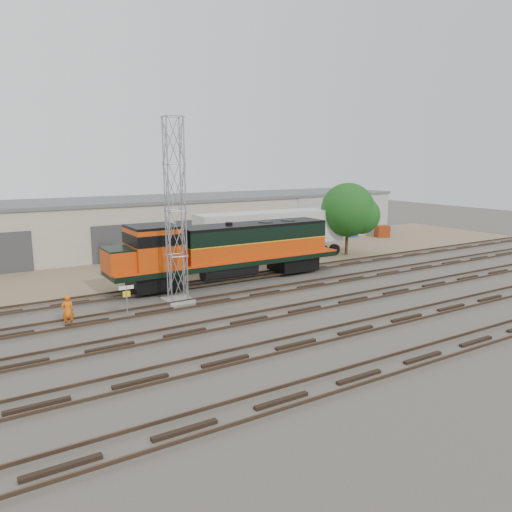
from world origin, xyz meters
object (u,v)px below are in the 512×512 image
worker (68,311)px  locomotive (225,249)px  semi_trailer (275,229)px  signal_tower (175,214)px

worker → locomotive: bearing=-152.6°
worker → semi_trailer: semi_trailer is taller
locomotive → semi_trailer: 9.94m
locomotive → signal_tower: 6.82m
worker → semi_trailer: size_ratio=0.12×
signal_tower → semi_trailer: bearing=32.7°
worker → semi_trailer: (20.58, 10.00, 1.91)m
signal_tower → worker: (-7.14, -1.39, -4.82)m
signal_tower → semi_trailer: size_ratio=0.80×
locomotive → semi_trailer: locomotive is taller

